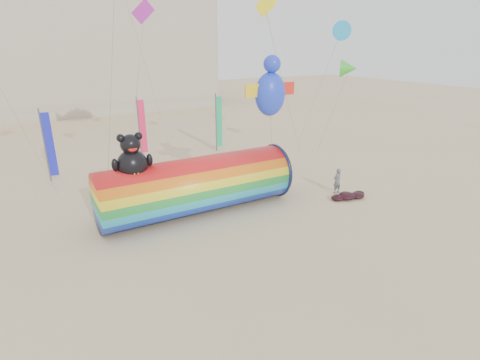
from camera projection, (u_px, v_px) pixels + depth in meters
ground at (246, 234)px, 19.34m from camera, size 160.00×160.00×0.00m
windsock_assembly at (197, 184)px, 21.38m from camera, size 11.17×3.40×5.15m
kite_handler at (337, 181)px, 24.40m from camera, size 0.63×0.44×1.67m
fabric_bundle at (349, 196)px, 23.75m from camera, size 2.62×1.35×0.41m
festival_banners at (143, 130)px, 30.43m from camera, size 14.56×2.89×5.20m
flying_kites at (206, 14)px, 21.86m from camera, size 30.45×11.25×8.72m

